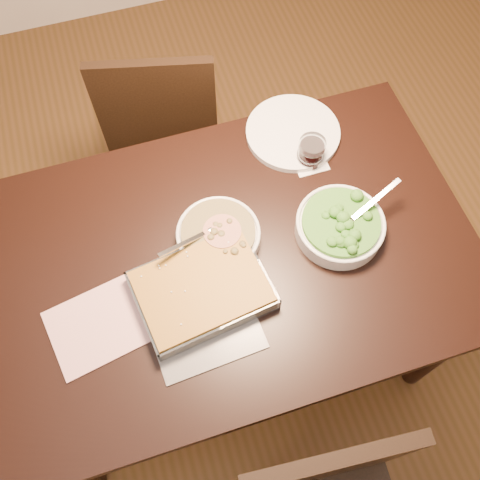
{
  "coord_description": "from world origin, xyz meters",
  "views": [
    {
      "loc": [
        -0.16,
        -0.62,
        2.1
      ],
      "look_at": [
        0.04,
        0.01,
        0.8
      ],
      "focal_mm": 40.0,
      "sensor_mm": 36.0,
      "label": 1
    }
  ],
  "objects_px": {
    "table": "(228,268)",
    "baking_dish": "(202,290)",
    "wine_tumbler": "(311,151)",
    "broccoli_bowl": "(340,226)",
    "chair_far": "(163,117)",
    "dinner_plate": "(293,132)",
    "stew_bowl": "(218,235)"
  },
  "relations": [
    {
      "from": "broccoli_bowl",
      "to": "dinner_plate",
      "type": "distance_m",
      "value": 0.37
    },
    {
      "from": "wine_tumbler",
      "to": "dinner_plate",
      "type": "bearing_deg",
      "value": 97.03
    },
    {
      "from": "broccoli_bowl",
      "to": "table",
      "type": "bearing_deg",
      "value": 175.46
    },
    {
      "from": "stew_bowl",
      "to": "dinner_plate",
      "type": "xyz_separation_m",
      "value": [
        0.33,
        0.29,
        -0.02
      ]
    },
    {
      "from": "dinner_plate",
      "to": "chair_far",
      "type": "height_order",
      "value": "chair_far"
    },
    {
      "from": "dinner_plate",
      "to": "chair_far",
      "type": "xyz_separation_m",
      "value": [
        -0.35,
        0.41,
        -0.27
      ]
    },
    {
      "from": "broccoli_bowl",
      "to": "chair_far",
      "type": "relative_size",
      "value": 0.32
    },
    {
      "from": "table",
      "to": "wine_tumbler",
      "type": "bearing_deg",
      "value": 34.33
    },
    {
      "from": "table",
      "to": "dinner_plate",
      "type": "distance_m",
      "value": 0.48
    },
    {
      "from": "broccoli_bowl",
      "to": "wine_tumbler",
      "type": "relative_size",
      "value": 3.09
    },
    {
      "from": "dinner_plate",
      "to": "wine_tumbler",
      "type": "bearing_deg",
      "value": -82.97
    },
    {
      "from": "table",
      "to": "broccoli_bowl",
      "type": "distance_m",
      "value": 0.35
    },
    {
      "from": "table",
      "to": "dinner_plate",
      "type": "bearing_deg",
      "value": 46.66
    },
    {
      "from": "wine_tumbler",
      "to": "stew_bowl",
      "type": "bearing_deg",
      "value": -152.45
    },
    {
      "from": "wine_tumbler",
      "to": "chair_far",
      "type": "height_order",
      "value": "chair_far"
    },
    {
      "from": "table",
      "to": "wine_tumbler",
      "type": "xyz_separation_m",
      "value": [
        0.33,
        0.23,
        0.14
      ]
    },
    {
      "from": "broccoli_bowl",
      "to": "wine_tumbler",
      "type": "bearing_deg",
      "value": 87.85
    },
    {
      "from": "broccoli_bowl",
      "to": "dinner_plate",
      "type": "height_order",
      "value": "broccoli_bowl"
    },
    {
      "from": "table",
      "to": "wine_tumbler",
      "type": "distance_m",
      "value": 0.43
    },
    {
      "from": "stew_bowl",
      "to": "baking_dish",
      "type": "distance_m",
      "value": 0.17
    },
    {
      "from": "table",
      "to": "broccoli_bowl",
      "type": "relative_size",
      "value": 5.01
    },
    {
      "from": "baking_dish",
      "to": "dinner_plate",
      "type": "height_order",
      "value": "baking_dish"
    },
    {
      "from": "stew_bowl",
      "to": "wine_tumbler",
      "type": "distance_m",
      "value": 0.39
    },
    {
      "from": "table",
      "to": "chair_far",
      "type": "height_order",
      "value": "chair_far"
    },
    {
      "from": "baking_dish",
      "to": "chair_far",
      "type": "bearing_deg",
      "value": 77.98
    },
    {
      "from": "table",
      "to": "baking_dish",
      "type": "bearing_deg",
      "value": -136.3
    },
    {
      "from": "baking_dish",
      "to": "wine_tumbler",
      "type": "relative_size",
      "value": 4.13
    },
    {
      "from": "broccoli_bowl",
      "to": "wine_tumbler",
      "type": "height_order",
      "value": "broccoli_bowl"
    },
    {
      "from": "stew_bowl",
      "to": "broccoli_bowl",
      "type": "xyz_separation_m",
      "value": [
        0.33,
        -0.07,
        0.0
      ]
    },
    {
      "from": "broccoli_bowl",
      "to": "baking_dish",
      "type": "distance_m",
      "value": 0.43
    },
    {
      "from": "table",
      "to": "dinner_plate",
      "type": "relative_size",
      "value": 4.74
    },
    {
      "from": "broccoli_bowl",
      "to": "wine_tumbler",
      "type": "xyz_separation_m",
      "value": [
        0.01,
        0.25,
        0.02
      ]
    }
  ]
}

